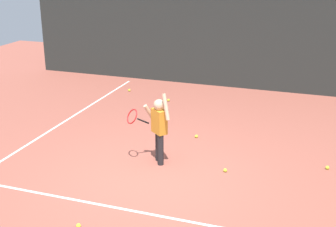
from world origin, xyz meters
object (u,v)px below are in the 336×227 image
at_px(tennis_ball_2, 196,136).
at_px(tennis_ball_4, 78,226).
at_px(tennis_ball_3, 225,170).
at_px(tennis_player, 158,125).
at_px(tennis_ball_5, 129,90).
at_px(tennis_ball_0, 327,168).
at_px(tennis_ball_1, 168,100).

xyz_separation_m(tennis_ball_2, tennis_ball_4, (-0.65, -3.70, 0.00)).
xyz_separation_m(tennis_ball_3, tennis_ball_4, (-1.56, -2.36, 0.00)).
xyz_separation_m(tennis_player, tennis_ball_3, (1.24, 0.01, -0.69)).
bearing_deg(tennis_ball_2, tennis_ball_5, 135.59).
bearing_deg(tennis_ball_5, tennis_ball_0, -31.76).
height_order(tennis_ball_3, tennis_ball_4, same).
height_order(tennis_ball_1, tennis_ball_5, same).
bearing_deg(tennis_player, tennis_ball_0, 52.94).
bearing_deg(tennis_ball_4, tennis_ball_0, 43.33).
height_order(tennis_ball_1, tennis_ball_3, same).
distance_m(tennis_player, tennis_ball_3, 1.42).
bearing_deg(tennis_ball_1, tennis_ball_3, -56.96).
relative_size(tennis_player, tennis_ball_0, 20.46).
bearing_deg(tennis_player, tennis_ball_3, 39.86).
relative_size(tennis_ball_3, tennis_ball_4, 1.00).
distance_m(tennis_ball_1, tennis_ball_4, 5.86).
height_order(tennis_player, tennis_ball_2, tennis_player).
bearing_deg(tennis_ball_5, tennis_ball_2, -44.41).
height_order(tennis_ball_0, tennis_ball_4, same).
bearing_deg(tennis_ball_2, tennis_ball_0, -13.98).
height_order(tennis_ball_2, tennis_ball_5, same).
xyz_separation_m(tennis_ball_2, tennis_ball_3, (0.90, -1.34, 0.00)).
bearing_deg(tennis_player, tennis_ball_4, -58.41).
distance_m(tennis_player, tennis_ball_2, 1.56).
bearing_deg(tennis_player, tennis_ball_5, 159.69).
bearing_deg(tennis_ball_4, tennis_player, 82.29).
distance_m(tennis_ball_0, tennis_ball_2, 2.67).
bearing_deg(tennis_ball_4, tennis_ball_3, 56.58).
distance_m(tennis_ball_4, tennis_ball_5, 6.62).
xyz_separation_m(tennis_ball_0, tennis_ball_2, (-2.59, 0.64, 0.00)).
distance_m(tennis_ball_0, tennis_ball_5, 6.17).
bearing_deg(tennis_ball_0, tennis_player, -166.36).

